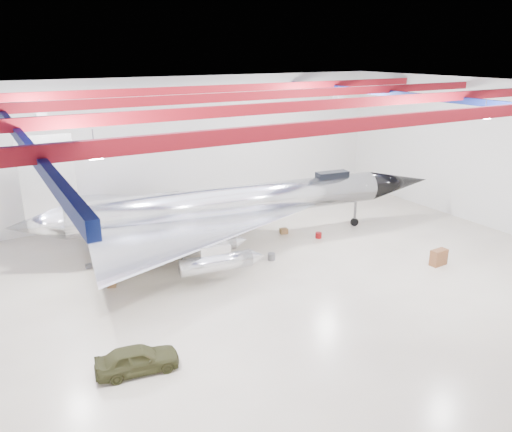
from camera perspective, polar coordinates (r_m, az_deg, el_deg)
floor at (r=29.53m, az=0.57°, el=-7.54°), size 40.00×40.00×0.00m
wall_back at (r=40.85m, az=-10.29°, el=7.68°), size 40.00×0.00×40.00m
wall_right at (r=41.26m, az=25.40°, el=6.30°), size 0.00×30.00×30.00m
ceiling at (r=26.61m, az=0.65°, el=14.26°), size 40.00×40.00×0.00m
ceiling_structure at (r=26.67m, az=0.64°, el=12.81°), size 39.50×29.50×1.08m
jet_aircraft at (r=34.20m, az=-2.61°, el=1.10°), size 30.66×19.72×8.37m
jeep at (r=22.39m, az=-13.43°, el=-15.62°), size 3.66×1.93×1.19m
desk at (r=33.59m, az=20.15°, el=-4.46°), size 1.14×0.61×1.02m
crate_ply at (r=30.04m, az=-16.16°, el=-7.52°), size 0.56×0.51×0.32m
engine_drum at (r=32.41m, az=1.77°, el=-4.67°), size 0.53×0.53×0.44m
parts_bin at (r=37.00m, az=3.20°, el=-1.72°), size 0.62×0.54×0.38m
crate_small at (r=32.98m, az=-18.56°, el=-5.43°), size 0.39×0.32×0.26m
tool_chest at (r=36.36m, az=7.16°, el=-2.19°), size 0.58×0.58×0.41m
oil_barrel at (r=32.00m, az=-5.89°, el=-5.15°), size 0.64×0.59×0.36m
spares_box at (r=37.91m, az=-5.91°, el=-1.33°), size 0.49×0.49×0.34m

